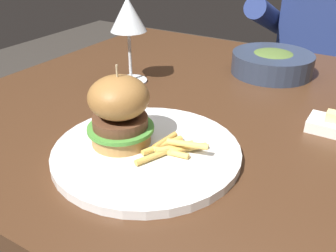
% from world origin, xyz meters
% --- Properties ---
extents(dining_table, '(1.11, 0.90, 0.74)m').
position_xyz_m(dining_table, '(0.00, 0.00, 0.65)').
color(dining_table, '#472B19').
rests_on(dining_table, ground).
extents(main_plate, '(0.29, 0.29, 0.01)m').
position_xyz_m(main_plate, '(-0.07, -0.22, 0.75)').
color(main_plate, white).
rests_on(main_plate, dining_table).
extents(burger_sandwich, '(0.10, 0.10, 0.13)m').
position_xyz_m(burger_sandwich, '(-0.12, -0.23, 0.81)').
color(burger_sandwich, '#B78447').
rests_on(burger_sandwich, main_plate).
extents(fries_pile, '(0.09, 0.10, 0.02)m').
position_xyz_m(fries_pile, '(-0.04, -0.22, 0.76)').
color(fries_pile, '#E0B251').
rests_on(fries_pile, main_plate).
extents(wine_glass, '(0.08, 0.08, 0.19)m').
position_xyz_m(wine_glass, '(-0.28, 0.01, 0.88)').
color(wine_glass, silver).
rests_on(wine_glass, dining_table).
extents(butter_dish, '(0.08, 0.06, 0.04)m').
position_xyz_m(butter_dish, '(0.15, 0.01, 0.75)').
color(butter_dish, white).
rests_on(butter_dish, dining_table).
extents(soup_bowl, '(0.19, 0.19, 0.06)m').
position_xyz_m(soup_bowl, '(-0.03, 0.23, 0.77)').
color(soup_bowl, '#2D384C').
rests_on(soup_bowl, dining_table).
extents(diner_person, '(0.51, 0.36, 1.18)m').
position_xyz_m(diner_person, '(0.05, 0.73, 0.56)').
color(diner_person, '#282833').
rests_on(diner_person, ground).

